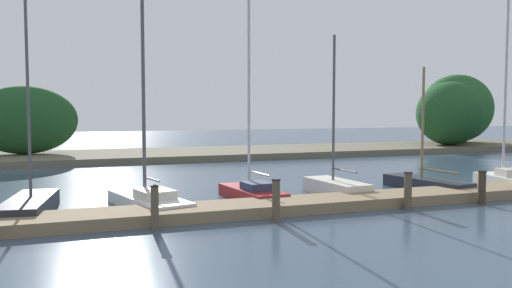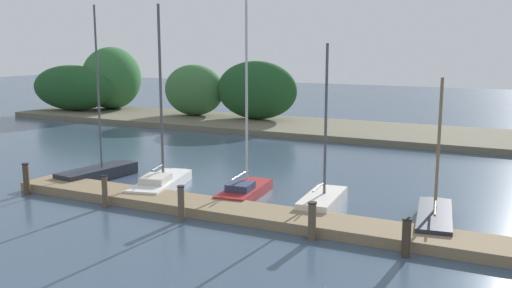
{
  "view_description": "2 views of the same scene",
  "coord_description": "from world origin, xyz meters",
  "views": [
    {
      "loc": [
        -8.04,
        -0.75,
        3.26
      ],
      "look_at": [
        -1.85,
        15.98,
        2.07
      ],
      "focal_mm": 35.88,
      "sensor_mm": 36.0,
      "label": 1
    },
    {
      "loc": [
        8.37,
        -2.88,
        6.1
      ],
      "look_at": [
        -0.92,
        15.86,
        2.37
      ],
      "focal_mm": 39.65,
      "sensor_mm": 36.0,
      "label": 2
    }
  ],
  "objects": [
    {
      "name": "mooring_piling_0",
      "position": [
        -10.02,
        13.06,
        0.66
      ],
      "size": [
        0.28,
        0.28,
        1.3
      ],
      "color": "#4C3D28",
      "rests_on": "ground"
    },
    {
      "name": "mooring_piling_2",
      "position": [
        -2.36,
        12.92,
        0.64
      ],
      "size": [
        0.27,
        0.27,
        1.26
      ],
      "color": "brown",
      "rests_on": "ground"
    },
    {
      "name": "mooring_piling_3",
      "position": [
        2.4,
        13.11,
        0.62
      ],
      "size": [
        0.29,
        0.29,
        1.24
      ],
      "color": "brown",
      "rests_on": "ground"
    },
    {
      "name": "sailboat_0",
      "position": [
        -9.18,
        16.49,
        0.36
      ],
      "size": [
        1.72,
        4.22,
        7.76
      ],
      "rotation": [
        0.0,
        0.0,
        1.43
      ],
      "color": "#232833",
      "rests_on": "ground"
    },
    {
      "name": "dock_pier",
      "position": [
        0.0,
        14.24,
        0.17
      ],
      "size": [
        21.39,
        1.8,
        0.35
      ],
      "color": "#847051",
      "rests_on": "ground"
    },
    {
      "name": "far_shore",
      "position": [
        -0.32,
        34.78,
        2.38
      ],
      "size": [
        62.3,
        8.94,
        6.4
      ],
      "color": "#66604C",
      "rests_on": "ground"
    },
    {
      "name": "mooring_piling_1",
      "position": [
        -5.87,
        13.03,
        0.62
      ],
      "size": [
        0.24,
        0.24,
        1.24
      ],
      "color": "brown",
      "rests_on": "ground"
    },
    {
      "name": "sailboat_3",
      "position": [
        1.57,
        16.54,
        0.36
      ],
      "size": [
        1.4,
        3.4,
        6.11
      ],
      "rotation": [
        0.0,
        0.0,
        1.65
      ],
      "color": "silver",
      "rests_on": "ground"
    },
    {
      "name": "sailboat_2",
      "position": [
        -1.8,
        16.67,
        0.38
      ],
      "size": [
        1.59,
        3.8,
        7.93
      ],
      "rotation": [
        0.0,
        0.0,
        1.68
      ],
      "color": "maroon",
      "rests_on": "ground"
    },
    {
      "name": "mooring_piling_4",
      "position": [
        5.35,
        12.96,
        0.59
      ],
      "size": [
        0.29,
        0.29,
        1.17
      ],
      "color": "#3D3323",
      "rests_on": "ground"
    },
    {
      "name": "sailboat_1",
      "position": [
        -5.6,
        16.26,
        0.37
      ],
      "size": [
        2.35,
        4.63,
        7.69
      ],
      "rotation": [
        0.0,
        0.0,
        1.82
      ],
      "color": "white",
      "rests_on": "ground"
    },
    {
      "name": "sailboat_4",
      "position": [
        5.61,
        16.37,
        0.3
      ],
      "size": [
        1.66,
        4.28,
        5.01
      ],
      "rotation": [
        0.0,
        0.0,
        1.71
      ],
      "color": "#232833",
      "rests_on": "ground"
    }
  ]
}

